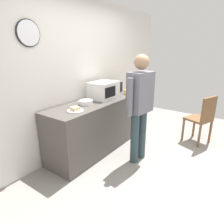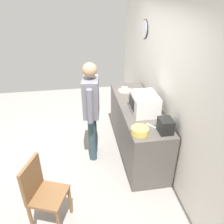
# 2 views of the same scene
# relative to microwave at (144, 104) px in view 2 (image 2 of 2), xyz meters

# --- Properties ---
(ground_plane) EXTENTS (6.00, 6.00, 0.00)m
(ground_plane) POSITION_rel_microwave_xyz_m (-0.20, -1.25, -1.05)
(ground_plane) COLOR gray
(back_wall) EXTENTS (5.40, 0.13, 2.60)m
(back_wall) POSITION_rel_microwave_xyz_m (-0.21, 0.35, 0.26)
(back_wall) COLOR silver
(back_wall) RESTS_ON ground_plane
(kitchen_counter) EXTENTS (2.02, 0.62, 0.90)m
(kitchen_counter) POSITION_rel_microwave_xyz_m (-0.23, -0.03, -0.60)
(kitchen_counter) COLOR #4C4742
(kitchen_counter) RESTS_ON ground_plane
(microwave) EXTENTS (0.50, 0.39, 0.30)m
(microwave) POSITION_rel_microwave_xyz_m (0.00, 0.00, 0.00)
(microwave) COLOR silver
(microwave) RESTS_ON kitchen_counter
(sandwich_plate) EXTENTS (0.24, 0.24, 0.07)m
(sandwich_plate) POSITION_rel_microwave_xyz_m (-0.86, -0.13, -0.13)
(sandwich_plate) COLOR white
(sandwich_plate) RESTS_ON kitchen_counter
(salad_bowl) EXTENTS (0.24, 0.24, 0.09)m
(salad_bowl) POSITION_rel_microwave_xyz_m (0.58, -0.22, -0.10)
(salad_bowl) COLOR gold
(salad_bowl) RESTS_ON kitchen_counter
(cereal_bowl) EXTENTS (0.22, 0.22, 0.07)m
(cereal_bowl) POSITION_rel_microwave_xyz_m (-0.50, -0.02, -0.11)
(cereal_bowl) COLOR white
(cereal_bowl) RESTS_ON kitchen_counter
(toaster) EXTENTS (0.22, 0.18, 0.20)m
(toaster) POSITION_rel_microwave_xyz_m (0.59, 0.13, -0.05)
(toaster) COLOR black
(toaster) RESTS_ON kitchen_counter
(fork_utensil) EXTENTS (0.06, 0.17, 0.01)m
(fork_utensil) POSITION_rel_microwave_xyz_m (-0.47, 0.15, -0.15)
(fork_utensil) COLOR silver
(fork_utensil) RESTS_ON kitchen_counter
(spoon_utensil) EXTENTS (0.15, 0.11, 0.01)m
(spoon_utensil) POSITION_rel_microwave_xyz_m (0.42, -0.01, -0.15)
(spoon_utensil) COLOR silver
(spoon_utensil) RESTS_ON kitchen_counter
(person_standing) EXTENTS (0.58, 0.29, 1.69)m
(person_standing) POSITION_rel_microwave_xyz_m (-0.16, -0.82, -0.06)
(person_standing) COLOR #2C4046
(person_standing) RESTS_ON ground_plane
(wooden_chair) EXTENTS (0.52, 0.52, 0.94)m
(wooden_chair) POSITION_rel_microwave_xyz_m (1.05, -1.52, -0.52)
(wooden_chair) COLOR brown
(wooden_chair) RESTS_ON ground_plane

